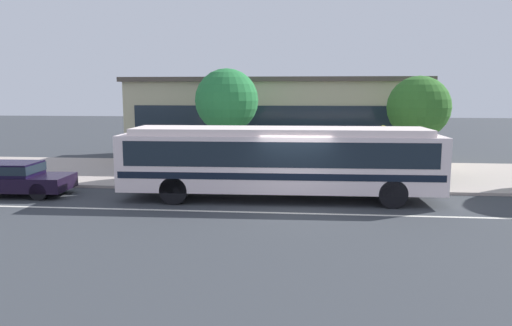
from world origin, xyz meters
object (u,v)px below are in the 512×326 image
sedan_behind_bus (8,177)px  street_tree_mid_block (419,108)px  pedestrian_walking_along_curb (285,162)px  pedestrian_standing_by_tree (224,161)px  bus_stop_sign (383,148)px  street_tree_near_stop (227,101)px  transit_bus (280,158)px  pedestrian_waiting_near_sign (325,163)px

sedan_behind_bus → street_tree_mid_block: bearing=16.1°
pedestrian_walking_along_curb → pedestrian_standing_by_tree: pedestrian_standing_by_tree is taller
pedestrian_walking_along_curb → bus_stop_sign: 3.98m
sedan_behind_bus → street_tree_near_stop: street_tree_near_stop is taller
sedan_behind_bus → pedestrian_walking_along_curb: bearing=12.6°
transit_bus → pedestrian_walking_along_curb: bearing=86.0°
sedan_behind_bus → pedestrian_waiting_near_sign: (12.26, 2.35, 0.35)m
sedan_behind_bus → pedestrian_standing_by_tree: pedestrian_standing_by_tree is taller
pedestrian_standing_by_tree → street_tree_near_stop: 3.33m
street_tree_mid_block → sedan_behind_bus: bearing=-163.9°
transit_bus → street_tree_near_stop: size_ratio=2.38×
pedestrian_walking_along_curb → street_tree_mid_block: bearing=22.1°
sedan_behind_bus → bus_stop_sign: bus_stop_sign is taller
bus_stop_sign → street_tree_near_stop: size_ratio=0.51×
street_tree_near_stop → pedestrian_waiting_near_sign: bearing=-26.3°
pedestrian_waiting_near_sign → street_tree_mid_block: street_tree_mid_block is taller
pedestrian_walking_along_curb → bus_stop_sign: bus_stop_sign is taller
transit_bus → street_tree_near_stop: (-2.62, 4.21, 1.99)m
transit_bus → pedestrian_walking_along_curb: (0.15, 2.08, -0.47)m
pedestrian_standing_by_tree → bus_stop_sign: 6.51m
sedan_behind_bus → street_tree_mid_block: 17.29m
pedestrian_waiting_near_sign → pedestrian_standing_by_tree: (-4.17, -0.11, 0.07)m
pedestrian_walking_along_curb → bus_stop_sign: bearing=0.9°
pedestrian_standing_by_tree → street_tree_mid_block: street_tree_mid_block is taller
pedestrian_waiting_near_sign → transit_bus: bearing=-130.8°
pedestrian_waiting_near_sign → bus_stop_sign: (2.31, 0.10, 0.66)m
street_tree_near_stop → pedestrian_walking_along_curb: bearing=-37.6°
pedestrian_waiting_near_sign → street_tree_near_stop: 5.48m
sedan_behind_bus → pedestrian_waiting_near_sign: size_ratio=2.84×
street_tree_near_stop → street_tree_mid_block: bearing=1.5°
sedan_behind_bus → pedestrian_standing_by_tree: size_ratio=2.68×
transit_bus → street_tree_mid_block: bearing=36.8°
transit_bus → sedan_behind_bus: 10.53m
pedestrian_waiting_near_sign → bus_stop_sign: 2.40m
street_tree_near_stop → street_tree_mid_block: 8.56m
transit_bus → street_tree_mid_block: size_ratio=2.56×
sedan_behind_bus → pedestrian_walking_along_curb: 10.91m
pedestrian_standing_by_tree → pedestrian_walking_along_curb: bearing=3.3°
pedestrian_waiting_near_sign → pedestrian_walking_along_curb: size_ratio=0.99×
sedan_behind_bus → street_tree_near_stop: bearing=29.8°
sedan_behind_bus → street_tree_near_stop: size_ratio=0.95×
pedestrian_waiting_near_sign → pedestrian_standing_by_tree: size_ratio=0.94×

